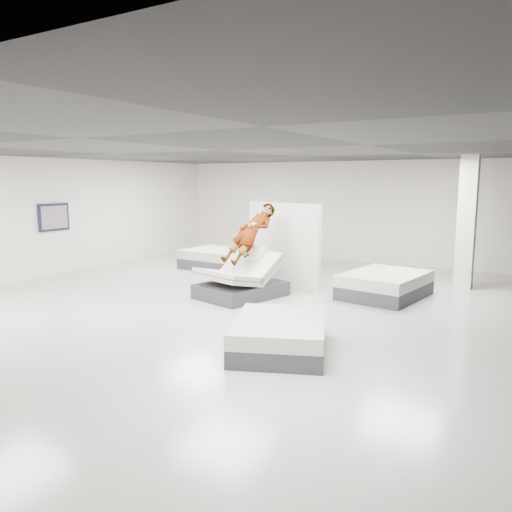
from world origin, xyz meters
name	(u,v)px	position (x,y,z in m)	size (l,w,h in m)	color
room	(222,230)	(0.00, 0.00, 1.60)	(14.00, 14.04, 3.20)	beige
hero_bed	(241,282)	(-0.14, 0.91, 0.35)	(1.76, 2.09, 1.11)	#3B3B41
person	(251,244)	(-0.07, 1.22, 1.18)	(0.64, 0.42, 1.75)	slate
remote	(246,256)	(0.06, 0.83, 0.97)	(0.05, 0.14, 0.03)	black
divider_panel	(283,245)	(0.18, 2.33, 1.04)	(2.28, 0.10, 2.07)	silver
flat_bed_right_far	(385,285)	(2.64, 2.58, 0.28)	(1.77, 2.20, 0.55)	#3B3B41
flat_bed_right_near	(280,335)	(2.30, -1.78, 0.25)	(1.97, 2.22, 0.50)	#3B3B41
flat_bed_left_far	(220,259)	(-2.62, 3.65, 0.28)	(2.09, 1.60, 0.56)	#3B3B41
column	(467,223)	(4.00, 4.50, 1.60)	(0.40, 0.40, 3.20)	white
wall_poster	(54,217)	(-5.93, 0.50, 1.60)	(0.06, 0.95, 0.75)	black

